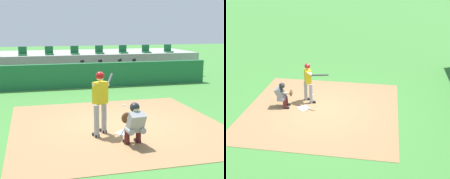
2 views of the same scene
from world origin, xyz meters
The scene contains 5 objects.
ground_plane centered at (0.00, 0.00, 0.00)m, with size 80.00×80.00×0.00m, color #428438.
dirt_infield centered at (0.00, 0.00, 0.01)m, with size 6.40×6.40×0.01m, color #9E754C.
home_plate centered at (0.00, -0.80, 0.02)m, with size 0.44×0.44×0.02m, color white.
batter_at_plate centered at (-0.68, -0.72, 1.04)m, with size 0.86×1.27×1.80m.
catcher_crouched centered at (-0.03, -1.69, 0.61)m, with size 0.52×1.74×1.13m.
Camera 2 is at (11.52, 2.55, 6.14)m, focal length 49.99 mm.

